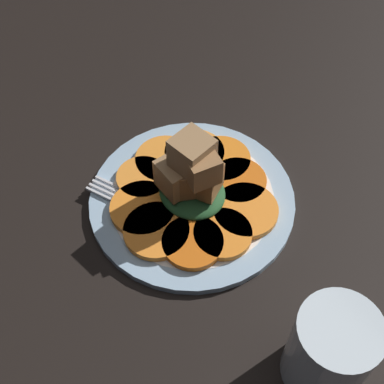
# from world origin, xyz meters

# --- Properties ---
(table_slab) EXTENTS (1.20, 1.20, 0.02)m
(table_slab) POSITION_xyz_m (0.00, 0.00, 0.01)
(table_slab) COLOR black
(table_slab) RESTS_ON ground
(plate) EXTENTS (0.25, 0.25, 0.01)m
(plate) POSITION_xyz_m (0.00, 0.00, 0.03)
(plate) COLOR #99B7D1
(plate) RESTS_ON table_slab
(carrot_slice_0) EXTENTS (0.08, 0.08, 0.01)m
(carrot_slice_0) POSITION_xyz_m (0.02, -0.06, 0.04)
(carrot_slice_0) COLOR orange
(carrot_slice_0) RESTS_ON plate
(carrot_slice_1) EXTENTS (0.07, 0.07, 0.01)m
(carrot_slice_1) POSITION_xyz_m (0.05, -0.04, 0.04)
(carrot_slice_1) COLOR #D56013
(carrot_slice_1) RESTS_ON plate
(carrot_slice_2) EXTENTS (0.07, 0.07, 0.01)m
(carrot_slice_2) POSITION_xyz_m (0.07, -0.01, 0.04)
(carrot_slice_2) COLOR orange
(carrot_slice_2) RESTS_ON plate
(carrot_slice_3) EXTENTS (0.08, 0.08, 0.01)m
(carrot_slice_3) POSITION_xyz_m (0.06, 0.04, 0.04)
(carrot_slice_3) COLOR orange
(carrot_slice_3) RESTS_ON plate
(carrot_slice_4) EXTENTS (0.07, 0.07, 0.01)m
(carrot_slice_4) POSITION_xyz_m (0.02, 0.06, 0.04)
(carrot_slice_4) COLOR #D56013
(carrot_slice_4) RESTS_ON plate
(carrot_slice_5) EXTENTS (0.07, 0.07, 0.01)m
(carrot_slice_5) POSITION_xyz_m (-0.02, 0.06, 0.04)
(carrot_slice_5) COLOR orange
(carrot_slice_5) RESTS_ON plate
(carrot_slice_6) EXTENTS (0.08, 0.08, 0.01)m
(carrot_slice_6) POSITION_xyz_m (-0.05, 0.04, 0.04)
(carrot_slice_6) COLOR #F9963A
(carrot_slice_6) RESTS_ON plate
(carrot_slice_7) EXTENTS (0.08, 0.08, 0.01)m
(carrot_slice_7) POSITION_xyz_m (-0.07, 0.01, 0.04)
(carrot_slice_7) COLOR orange
(carrot_slice_7) RESTS_ON plate
(carrot_slice_8) EXTENTS (0.07, 0.07, 0.01)m
(carrot_slice_8) POSITION_xyz_m (-0.06, -0.03, 0.04)
(carrot_slice_8) COLOR orange
(carrot_slice_8) RESTS_ON plate
(carrot_slice_9) EXTENTS (0.08, 0.08, 0.01)m
(carrot_slice_9) POSITION_xyz_m (-0.02, -0.06, 0.04)
(carrot_slice_9) COLOR orange
(carrot_slice_9) RESTS_ON plate
(center_pile) EXTENTS (0.09, 0.08, 0.10)m
(center_pile) POSITION_xyz_m (0.00, -0.00, 0.07)
(center_pile) COLOR #235128
(center_pile) RESTS_ON plate
(fork) EXTENTS (0.18, 0.10, 0.00)m
(fork) POSITION_xyz_m (-0.01, -0.05, 0.03)
(fork) COLOR silver
(fork) RESTS_ON plate
(water_glass) EXTENTS (0.08, 0.08, 0.11)m
(water_glass) POSITION_xyz_m (0.24, -0.02, 0.07)
(water_glass) COLOR silver
(water_glass) RESTS_ON table_slab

